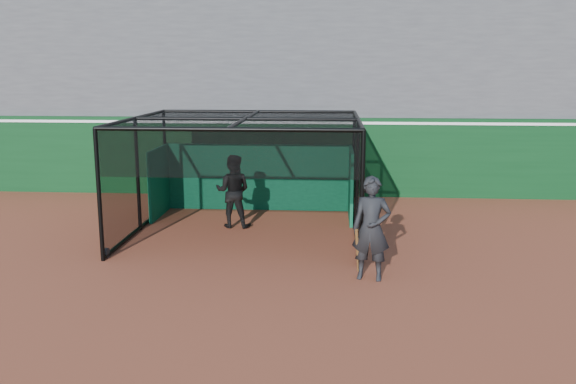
{
  "coord_description": "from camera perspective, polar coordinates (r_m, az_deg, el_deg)",
  "views": [
    {
      "loc": [
        1.43,
        -10.85,
        4.02
      ],
      "look_at": [
        0.49,
        2.0,
        1.4
      ],
      "focal_mm": 38.0,
      "sensor_mm": 36.0,
      "label": 1
    }
  ],
  "objects": [
    {
      "name": "on_deck_player",
      "position": [
        11.79,
        7.8,
        -3.42
      ],
      "size": [
        0.81,
        0.61,
        2.02
      ],
      "color": "black",
      "rests_on": "ground"
    },
    {
      "name": "ground",
      "position": [
        11.66,
        -3.16,
        -8.69
      ],
      "size": [
        120.0,
        120.0,
        0.0
      ],
      "primitive_type": "plane",
      "color": "brown",
      "rests_on": "ground"
    },
    {
      "name": "outfield_wall",
      "position": [
        19.6,
        -0.06,
        3.48
      ],
      "size": [
        50.0,
        0.5,
        2.5
      ],
      "color": "#093414",
      "rests_on": "ground"
    },
    {
      "name": "batter",
      "position": [
        15.65,
        -5.16,
        0.08
      ],
      "size": [
        0.96,
        0.77,
        1.88
      ],
      "primitive_type": "imported",
      "rotation": [
        0.0,
        0.0,
        3.07
      ],
      "color": "black",
      "rests_on": "ground"
    },
    {
      "name": "grandstand",
      "position": [
        23.17,
        0.64,
        12.62
      ],
      "size": [
        50.0,
        7.85,
        8.95
      ],
      "color": "#4C4C4F",
      "rests_on": "ground"
    },
    {
      "name": "batting_cage",
      "position": [
        15.06,
        -3.95,
        1.48
      ],
      "size": [
        5.55,
        5.22,
        2.82
      ],
      "color": "black",
      "rests_on": "ground"
    }
  ]
}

